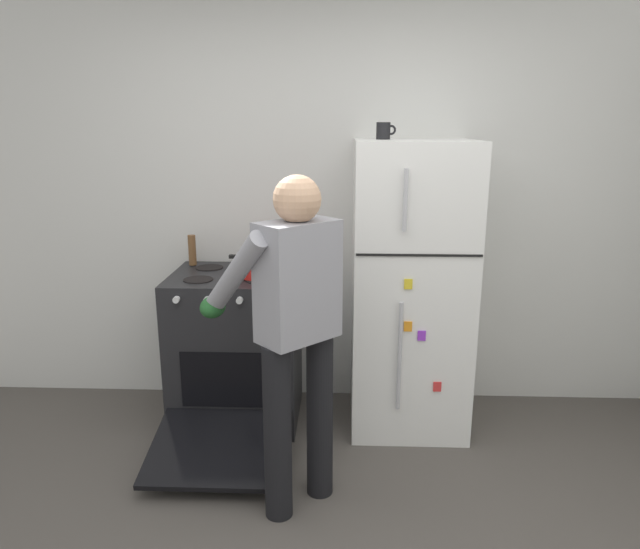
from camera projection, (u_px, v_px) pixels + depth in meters
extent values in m
cube|color=silver|center=(325.00, 197.00, 3.71)|extent=(6.00, 0.10, 2.70)
cube|color=white|center=(410.00, 287.00, 3.44)|extent=(0.68, 0.68, 1.72)
cube|color=black|center=(419.00, 255.00, 3.04)|extent=(0.67, 0.01, 0.01)
cylinder|color=#B7B7BC|center=(400.00, 357.00, 3.17)|extent=(0.02, 0.02, 0.62)
cylinder|color=#B7B7BC|center=(405.00, 200.00, 2.95)|extent=(0.02, 0.02, 0.32)
cube|color=purple|center=(422.00, 336.00, 3.15)|extent=(0.04, 0.01, 0.06)
cube|color=red|center=(437.00, 387.00, 3.22)|extent=(0.04, 0.01, 0.06)
cube|color=orange|center=(408.00, 326.00, 3.14)|extent=(0.04, 0.01, 0.06)
cube|color=yellow|center=(408.00, 284.00, 3.08)|extent=(0.04, 0.01, 0.06)
cube|color=black|center=(237.00, 347.00, 3.58)|extent=(0.76, 0.64, 0.93)
cube|color=black|center=(227.00, 380.00, 3.29)|extent=(0.53, 0.01, 0.34)
cylinder|color=black|center=(198.00, 280.00, 3.33)|extent=(0.17, 0.17, 0.01)
cylinder|color=black|center=(261.00, 280.00, 3.32)|extent=(0.17, 0.17, 0.01)
cylinder|color=black|center=(209.00, 268.00, 3.61)|extent=(0.17, 0.17, 0.01)
cylinder|color=black|center=(267.00, 268.00, 3.60)|extent=(0.17, 0.17, 0.01)
cylinder|color=silver|center=(176.00, 300.00, 3.17)|extent=(0.04, 0.03, 0.04)
cylinder|color=silver|center=(207.00, 300.00, 3.16)|extent=(0.04, 0.03, 0.04)
cylinder|color=silver|center=(240.00, 300.00, 3.15)|extent=(0.04, 0.03, 0.04)
cylinder|color=silver|center=(270.00, 301.00, 3.15)|extent=(0.04, 0.03, 0.04)
cube|color=black|center=(219.00, 447.00, 3.08)|extent=(0.72, 0.59, 0.14)
cylinder|color=black|center=(278.00, 433.00, 2.65)|extent=(0.13, 0.13, 0.86)
cylinder|color=black|center=(320.00, 415.00, 2.82)|extent=(0.13, 0.13, 0.86)
cube|color=gray|center=(298.00, 281.00, 2.56)|extent=(0.40, 0.39, 0.54)
sphere|color=tan|center=(297.00, 199.00, 2.47)|extent=(0.21, 0.21, 0.21)
sphere|color=#363636|center=(297.00, 208.00, 2.47)|extent=(0.15, 0.15, 0.15)
cylinder|color=gray|center=(235.00, 275.00, 2.57)|extent=(0.39, 0.40, 0.46)
cylinder|color=gray|center=(303.00, 261.00, 2.82)|extent=(0.39, 0.40, 0.46)
ellipsoid|color=#1E5123|center=(213.00, 307.00, 2.76)|extent=(0.12, 0.18, 0.10)
ellipsoid|color=#1E5123|center=(279.00, 291.00, 3.02)|extent=(0.12, 0.18, 0.10)
cylinder|color=red|center=(259.00, 265.00, 3.39)|extent=(0.25, 0.25, 0.13)
cube|color=black|center=(233.00, 257.00, 3.39)|extent=(0.05, 0.03, 0.02)
cube|color=black|center=(284.00, 257.00, 3.38)|extent=(0.05, 0.03, 0.02)
cylinder|color=black|center=(383.00, 131.00, 3.27)|extent=(0.08, 0.08, 0.10)
torus|color=black|center=(391.00, 130.00, 3.27)|extent=(0.06, 0.01, 0.06)
cylinder|color=brown|center=(192.00, 250.00, 3.64)|extent=(0.05, 0.05, 0.19)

